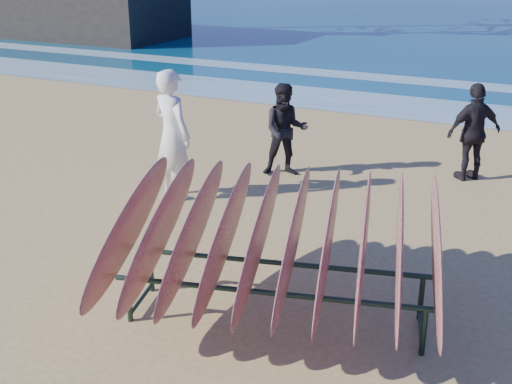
# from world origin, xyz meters

# --- Properties ---
(ground) EXTENTS (120.00, 120.00, 0.00)m
(ground) POSITION_xyz_m (0.00, 0.00, 0.00)
(ground) COLOR tan
(ground) RESTS_ON ground
(foam_near) EXTENTS (160.00, 160.00, 0.00)m
(foam_near) POSITION_xyz_m (0.00, 10.00, 0.01)
(foam_near) COLOR white
(foam_near) RESTS_ON ground
(foam_far) EXTENTS (160.00, 160.00, 0.00)m
(foam_far) POSITION_xyz_m (0.00, 13.50, 0.01)
(foam_far) COLOR white
(foam_far) RESTS_ON ground
(surfboard_rack) EXTENTS (3.73, 3.33, 1.53)m
(surfboard_rack) POSITION_xyz_m (0.75, -0.25, 0.93)
(surfboard_rack) COLOR #1C2E25
(surfboard_rack) RESTS_ON ground
(person_white) EXTENTS (0.85, 0.69, 2.00)m
(person_white) POSITION_xyz_m (-2.19, 2.32, 1.00)
(person_white) COLOR white
(person_white) RESTS_ON ground
(person_dark_a) EXTENTS (0.96, 0.88, 1.58)m
(person_dark_a) POSITION_xyz_m (-1.06, 4.04, 0.79)
(person_dark_a) COLOR black
(person_dark_a) RESTS_ON ground
(person_dark_b) EXTENTS (0.98, 0.93, 1.63)m
(person_dark_b) POSITION_xyz_m (1.82, 5.22, 0.82)
(person_dark_b) COLOR black
(person_dark_b) RESTS_ON ground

